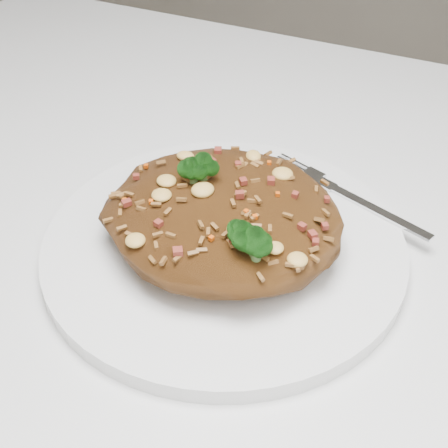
{
  "coord_description": "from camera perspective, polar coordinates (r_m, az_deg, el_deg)",
  "views": [
    {
      "loc": [
        0.09,
        -0.36,
        1.09
      ],
      "look_at": [
        -0.06,
        -0.02,
        0.78
      ],
      "focal_mm": 50.0,
      "sensor_mm": 36.0,
      "label": 1
    }
  ],
  "objects": [
    {
      "name": "dining_table",
      "position": [
        0.57,
        7.07,
        -9.8
      ],
      "size": [
        1.2,
        0.8,
        0.75
      ],
      "color": "silver",
      "rests_on": "ground"
    },
    {
      "name": "fried_rice",
      "position": [
        0.47,
        0.01,
        1.5
      ],
      "size": [
        0.19,
        0.17,
        0.07
      ],
      "color": "brown",
      "rests_on": "plate"
    },
    {
      "name": "plate",
      "position": [
        0.5,
        0.0,
        -1.95
      ],
      "size": [
        0.29,
        0.29,
        0.01
      ],
      "primitive_type": "cylinder",
      "color": "white",
      "rests_on": "dining_table"
    },
    {
      "name": "fork",
      "position": [
        0.54,
        11.88,
        2.24
      ],
      "size": [
        0.16,
        0.07,
        0.0
      ],
      "rotation": [
        0.0,
        0.0,
        -0.34
      ],
      "color": "silver",
      "rests_on": "plate"
    }
  ]
}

